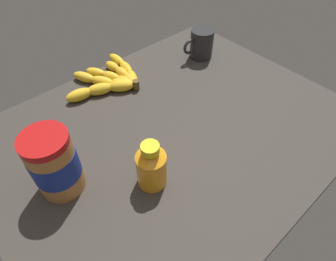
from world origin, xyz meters
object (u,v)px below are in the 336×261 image
at_px(banana_bunch, 111,79).
at_px(peanut_butter_jar, 54,164).
at_px(honey_bottle, 151,166).
at_px(coffee_mug, 201,44).

distance_m(banana_bunch, peanut_butter_jar, 0.39).
bearing_deg(banana_bunch, honey_bottle, 70.01).
bearing_deg(banana_bunch, coffee_mug, 166.04).
height_order(honey_bottle, coffee_mug, honey_bottle).
distance_m(banana_bunch, honey_bottle, 0.40).
distance_m(honey_bottle, coffee_mug, 0.55).
xyz_separation_m(peanut_butter_jar, honey_bottle, (-0.16, 0.13, -0.02)).
distance_m(peanut_butter_jar, honey_bottle, 0.20).
bearing_deg(peanut_butter_jar, banana_bunch, -139.80).
height_order(banana_bunch, honey_bottle, honey_bottle).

